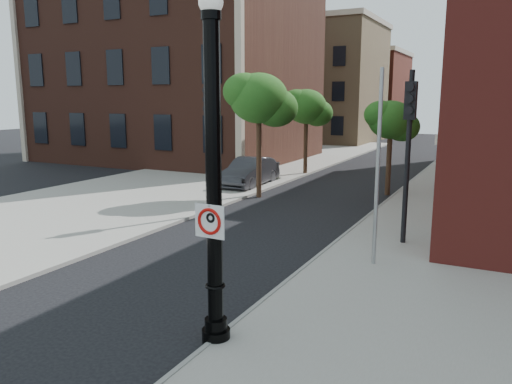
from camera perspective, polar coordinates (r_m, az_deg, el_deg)
The scene contains 16 objects.
ground at distance 11.36m, azimuth -12.45°, elevation -13.43°, with size 120.00×120.00×0.00m, color black.
sidewalk_right at distance 18.51m, azimuth 23.98°, elevation -4.43°, with size 8.00×60.00×0.12m, color gray.
sidewalk_left at distance 30.66m, azimuth -4.19°, elevation 2.17°, with size 10.00×50.00×0.12m, color gray.
curb_edge at distance 19.07m, azimuth 12.07°, elevation -3.27°, with size 0.10×60.00×0.14m, color gray.
victorian_building at distance 39.38m, azimuth -8.79°, elevation 16.63°, with size 18.60×14.60×17.95m.
bg_building_tan_a at distance 55.22m, azimuth 7.32°, elevation 12.08°, with size 12.00×12.00×12.00m, color #947450.
bg_building_red at distance 68.54m, azimuth 11.34°, elevation 10.84°, with size 12.00×12.00×10.00m, color maroon.
lamppost at distance 8.98m, azimuth -4.84°, elevation 0.10°, with size 0.54×0.54×6.39m.
no_parking_sign at distance 8.95m, azimuth -5.31°, elevation -3.32°, with size 0.62×0.08×0.62m.
parked_car at distance 26.25m, azimuth -0.72°, elevation 2.29°, with size 1.60×4.59×1.51m, color #29282D.
traffic_signal_left at distance 19.14m, azimuth -5.33°, elevation 7.76°, with size 0.36×0.45×5.38m.
traffic_signal_right at distance 15.87m, azimuth 17.09°, elevation 6.83°, with size 0.34×0.44×5.42m.
utility_pole at distance 13.64m, azimuth 13.72°, elevation 2.34°, with size 0.11×0.11×5.37m, color #999999.
street_tree_a at distance 23.05m, azimuth 0.48°, elevation 10.51°, with size 3.18×2.87×5.72m.
street_tree_b at distance 30.10m, azimuth 5.86°, elevation 9.57°, with size 2.84×2.56×5.11m.
street_tree_c at distance 24.48m, azimuth 15.24°, elevation 7.83°, with size 2.49×2.25×4.48m.
Camera 1 is at (6.71, -7.93, 4.60)m, focal length 35.00 mm.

